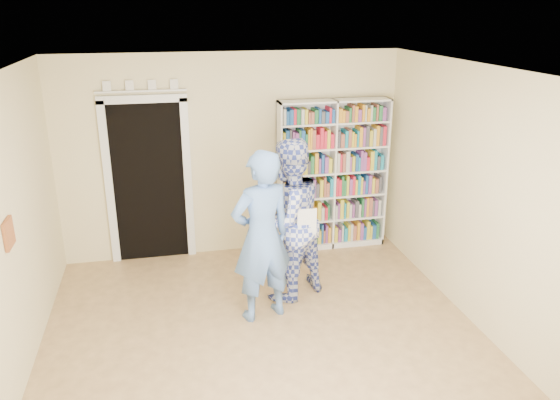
% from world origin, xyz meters
% --- Properties ---
extents(floor, '(5.00, 5.00, 0.00)m').
position_xyz_m(floor, '(0.00, 0.00, 0.00)').
color(floor, olive).
rests_on(floor, ground).
extents(ceiling, '(5.00, 5.00, 0.00)m').
position_xyz_m(ceiling, '(0.00, 0.00, 2.70)').
color(ceiling, white).
rests_on(ceiling, wall_back).
extents(wall_back, '(4.50, 0.00, 4.50)m').
position_xyz_m(wall_back, '(0.00, 2.50, 1.35)').
color(wall_back, beige).
rests_on(wall_back, floor).
extents(wall_left, '(0.00, 5.00, 5.00)m').
position_xyz_m(wall_left, '(-2.25, 0.00, 1.35)').
color(wall_left, beige).
rests_on(wall_left, floor).
extents(wall_right, '(0.00, 5.00, 5.00)m').
position_xyz_m(wall_right, '(2.25, 0.00, 1.35)').
color(wall_right, beige).
rests_on(wall_right, floor).
extents(bookshelf, '(1.51, 0.28, 2.08)m').
position_xyz_m(bookshelf, '(1.35, 2.34, 1.05)').
color(bookshelf, white).
rests_on(bookshelf, floor).
extents(doorway, '(1.10, 0.08, 2.43)m').
position_xyz_m(doorway, '(-1.10, 2.48, 1.18)').
color(doorway, black).
rests_on(doorway, floor).
extents(wall_art, '(0.03, 0.25, 0.25)m').
position_xyz_m(wall_art, '(-2.23, 0.20, 1.40)').
color(wall_art, brown).
rests_on(wall_art, wall_left).
extents(man_blue, '(0.79, 0.63, 1.89)m').
position_xyz_m(man_blue, '(0.06, 0.70, 0.94)').
color(man_blue, '#5A84C9').
rests_on(man_blue, floor).
extents(man_plaid, '(1.15, 1.07, 1.89)m').
position_xyz_m(man_plaid, '(0.43, 1.09, 0.94)').
color(man_plaid, '#3443A0').
rests_on(man_plaid, floor).
extents(paper_sheet, '(0.21, 0.02, 0.30)m').
position_xyz_m(paper_sheet, '(0.58, 0.83, 1.02)').
color(paper_sheet, white).
rests_on(paper_sheet, man_plaid).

